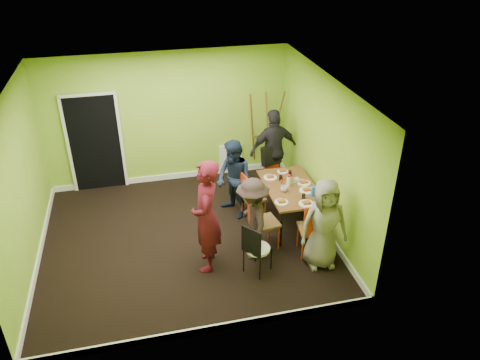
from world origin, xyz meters
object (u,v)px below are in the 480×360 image
object	(u,v)px
chair_left_near	(260,218)
person_back_end	(274,150)
chair_left_far	(250,194)
chair_bentwood	(255,247)
blue_bottle	(313,191)
person_standing	(206,217)
orange_bottle	(281,182)
person_left_far	(234,180)
chair_back_end	(273,160)
person_front_end	(324,224)
dining_table	(291,189)
chair_front_end	(314,227)
easel	(265,134)
thermos	(289,181)
person_left_near	(252,219)

from	to	relation	value
chair_left_near	person_back_end	distance (m)	2.12
chair_left_far	chair_bentwood	xyz separation A→B (m)	(-0.30, -1.53, -0.02)
blue_bottle	person_standing	bearing A→B (deg)	-165.34
blue_bottle	orange_bottle	bearing A→B (deg)	127.19
chair_left_near	person_left_far	distance (m)	1.14
chair_back_end	person_front_end	bearing A→B (deg)	70.93
dining_table	chair_left_far	world-z (taller)	chair_left_far
chair_front_end	chair_bentwood	world-z (taller)	chair_front_end
dining_table	easel	xyz separation A→B (m)	(0.06, 1.93, 0.26)
person_standing	person_back_end	distance (m)	2.82
thermos	person_left_far	bearing A→B (deg)	155.40
chair_left_near	chair_bentwood	xyz separation A→B (m)	(-0.24, -0.62, -0.10)
person_standing	person_left_far	size ratio (longest dim) A/B	1.25
thermos	person_front_end	size ratio (longest dim) A/B	0.13
chair_back_end	person_left_far	xyz separation A→B (m)	(-0.96, -0.67, 0.05)
person_left_near	orange_bottle	bearing A→B (deg)	143.12
chair_left_near	orange_bottle	xyz separation A→B (m)	(0.63, 0.79, 0.19)
blue_bottle	orange_bottle	world-z (taller)	blue_bottle
thermos	person_front_end	world-z (taller)	person_front_end
person_left_far	person_back_end	bearing A→B (deg)	105.44
chair_left_near	chair_back_end	size ratio (longest dim) A/B	1.05
chair_left_far	person_front_end	size ratio (longest dim) A/B	0.60
easel	person_front_end	world-z (taller)	easel
thermos	person_front_end	xyz separation A→B (m)	(0.14, -1.33, -0.06)
easel	thermos	size ratio (longest dim) A/B	9.81
chair_bentwood	blue_bottle	distance (m)	1.58
easel	thermos	bearing A→B (deg)	-92.71
chair_left_far	chair_back_end	xyz separation A→B (m)	(0.70, 0.87, 0.19)
chair_bentwood	person_front_end	bearing A→B (deg)	49.19
chair_left_near	person_front_end	world-z (taller)	person_front_end
chair_left_near	person_front_end	distance (m)	1.10
person_standing	person_left_near	distance (m)	0.81
person_back_end	person_front_end	world-z (taller)	person_back_end
chair_back_end	person_left_far	world-z (taller)	person_left_far
blue_bottle	chair_left_far	bearing A→B (deg)	145.86
chair_bentwood	orange_bottle	world-z (taller)	chair_bentwood
person_front_end	dining_table	bearing A→B (deg)	98.05
chair_front_end	blue_bottle	size ratio (longest dim) A/B	5.72
chair_left_far	chair_back_end	world-z (taller)	chair_back_end
chair_front_end	person_left_far	world-z (taller)	person_left_far
blue_bottle	chair_bentwood	bearing A→B (deg)	-145.42
chair_left_near	person_standing	size ratio (longest dim) A/B	0.56
dining_table	person_left_near	xyz separation A→B (m)	(-0.93, -0.81, 0.03)
chair_left_far	person_standing	world-z (taller)	person_standing
chair_back_end	person_back_end	xyz separation A→B (m)	(0.07, 0.15, 0.15)
orange_bottle	person_left_near	bearing A→B (deg)	-129.94
chair_back_end	blue_bottle	bearing A→B (deg)	78.44
chair_left_far	orange_bottle	xyz separation A→B (m)	(0.56, -0.12, 0.26)
person_left_far	chair_bentwood	bearing A→B (deg)	-24.98
orange_bottle	person_left_far	world-z (taller)	person_left_far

